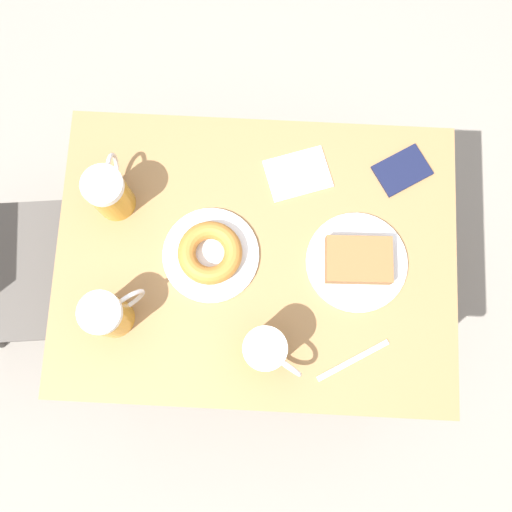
{
  "coord_description": "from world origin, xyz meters",
  "views": [
    {
      "loc": [
        -0.26,
        -0.01,
        2.05
      ],
      "look_at": [
        0.0,
        0.0,
        0.75
      ],
      "focal_mm": 40.0,
      "sensor_mm": 36.0,
      "label": 1
    }
  ],
  "objects_px": {
    "beer_mug_left": "(266,350)",
    "fork": "(353,360)",
    "plate_with_donut": "(210,252)",
    "beer_mug_right": "(109,314)",
    "napkin_folded": "(298,174)",
    "passport_near_edge": "(402,170)",
    "beer_mug_center": "(110,192)",
    "plate_with_cake": "(358,260)"
  },
  "relations": [
    {
      "from": "napkin_folded",
      "to": "beer_mug_left",
      "type": "bearing_deg",
      "value": 172.14
    },
    {
      "from": "beer_mug_right",
      "to": "napkin_folded",
      "type": "distance_m",
      "value": 0.55
    },
    {
      "from": "plate_with_cake",
      "to": "passport_near_edge",
      "type": "relative_size",
      "value": 1.56
    },
    {
      "from": "fork",
      "to": "beer_mug_right",
      "type": "bearing_deg",
      "value": 82.62
    },
    {
      "from": "beer_mug_left",
      "to": "passport_near_edge",
      "type": "relative_size",
      "value": 0.95
    },
    {
      "from": "beer_mug_center",
      "to": "passport_near_edge",
      "type": "relative_size",
      "value": 0.95
    },
    {
      "from": "beer_mug_left",
      "to": "beer_mug_right",
      "type": "distance_m",
      "value": 0.35
    },
    {
      "from": "napkin_folded",
      "to": "passport_near_edge",
      "type": "xyz_separation_m",
      "value": [
        0.02,
        -0.25,
        0.0
      ]
    },
    {
      "from": "beer_mug_left",
      "to": "passport_near_edge",
      "type": "height_order",
      "value": "beer_mug_left"
    },
    {
      "from": "plate_with_cake",
      "to": "fork",
      "type": "distance_m",
      "value": 0.23
    },
    {
      "from": "beer_mug_right",
      "to": "beer_mug_left",
      "type": "bearing_deg",
      "value": -99.9
    },
    {
      "from": "passport_near_edge",
      "to": "plate_with_donut",
      "type": "bearing_deg",
      "value": 116.94
    },
    {
      "from": "plate_with_donut",
      "to": "beer_mug_right",
      "type": "relative_size",
      "value": 1.56
    },
    {
      "from": "passport_near_edge",
      "to": "beer_mug_center",
      "type": "bearing_deg",
      "value": 99.3
    },
    {
      "from": "beer_mug_left",
      "to": "napkin_folded",
      "type": "relative_size",
      "value": 0.83
    },
    {
      "from": "napkin_folded",
      "to": "fork",
      "type": "xyz_separation_m",
      "value": [
        -0.44,
        -0.14,
        -0.0
      ]
    },
    {
      "from": "beer_mug_left",
      "to": "fork",
      "type": "distance_m",
      "value": 0.21
    },
    {
      "from": "plate_with_donut",
      "to": "beer_mug_left",
      "type": "bearing_deg",
      "value": -147.91
    },
    {
      "from": "napkin_folded",
      "to": "fork",
      "type": "bearing_deg",
      "value": -162.2
    },
    {
      "from": "beer_mug_center",
      "to": "plate_with_cake",
      "type": "bearing_deg",
      "value": -101.58
    },
    {
      "from": "passport_near_edge",
      "to": "beer_mug_left",
      "type": "bearing_deg",
      "value": 145.28
    },
    {
      "from": "beer_mug_left",
      "to": "beer_mug_center",
      "type": "bearing_deg",
      "value": 47.81
    },
    {
      "from": "napkin_folded",
      "to": "fork",
      "type": "height_order",
      "value": "same"
    },
    {
      "from": "fork",
      "to": "plate_with_donut",
      "type": "bearing_deg",
      "value": 55.67
    },
    {
      "from": "beer_mug_right",
      "to": "fork",
      "type": "bearing_deg",
      "value": -97.38
    },
    {
      "from": "beer_mug_left",
      "to": "plate_with_cake",
      "type": "bearing_deg",
      "value": -42.97
    },
    {
      "from": "beer_mug_center",
      "to": "plate_with_donut",
      "type": "bearing_deg",
      "value": -116.51
    },
    {
      "from": "napkin_folded",
      "to": "passport_near_edge",
      "type": "distance_m",
      "value": 0.25
    },
    {
      "from": "plate_with_donut",
      "to": "beer_mug_left",
      "type": "height_order",
      "value": "beer_mug_left"
    },
    {
      "from": "passport_near_edge",
      "to": "napkin_folded",
      "type": "bearing_deg",
      "value": 94.75
    },
    {
      "from": "plate_with_donut",
      "to": "beer_mug_center",
      "type": "distance_m",
      "value": 0.27
    },
    {
      "from": "napkin_folded",
      "to": "plate_with_donut",
      "type": "bearing_deg",
      "value": 136.43
    },
    {
      "from": "beer_mug_center",
      "to": "beer_mug_left",
      "type": "bearing_deg",
      "value": -132.19
    },
    {
      "from": "fork",
      "to": "passport_near_edge",
      "type": "distance_m",
      "value": 0.47
    },
    {
      "from": "beer_mug_right",
      "to": "napkin_folded",
      "type": "xyz_separation_m",
      "value": [
        0.37,
        -0.41,
        -0.07
      ]
    },
    {
      "from": "beer_mug_center",
      "to": "fork",
      "type": "distance_m",
      "value": 0.68
    },
    {
      "from": "plate_with_cake",
      "to": "passport_near_edge",
      "type": "xyz_separation_m",
      "value": [
        0.23,
        -0.11,
        -0.02
      ]
    },
    {
      "from": "napkin_folded",
      "to": "passport_near_edge",
      "type": "height_order",
      "value": "passport_near_edge"
    },
    {
      "from": "beer_mug_center",
      "to": "fork",
      "type": "xyz_separation_m",
      "value": [
        -0.35,
        -0.57,
        -0.07
      ]
    },
    {
      "from": "plate_with_donut",
      "to": "beer_mug_center",
      "type": "bearing_deg",
      "value": 63.49
    },
    {
      "from": "plate_with_donut",
      "to": "napkin_folded",
      "type": "distance_m",
      "value": 0.29
    },
    {
      "from": "plate_with_donut",
      "to": "beer_mug_right",
      "type": "distance_m",
      "value": 0.27
    }
  ]
}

